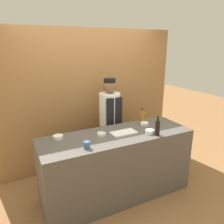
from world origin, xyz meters
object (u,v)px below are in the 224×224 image
object	(u,v)px
sauce_bowl_yellow	(58,137)
cup_blue	(87,145)
sauce_bowl_white	(145,124)
sauce_bowl_purple	(150,131)
bottle_amber	(142,117)
sauce_bowl_brown	(101,134)
cutting_board	(124,133)
bottle_soy	(157,128)
chef_center	(110,122)

from	to	relation	value
sauce_bowl_yellow	cup_blue	xyz separation A→B (m)	(0.24, -0.43, 0.02)
sauce_bowl_white	sauce_bowl_purple	size ratio (longest dim) A/B	1.05
sauce_bowl_white	bottle_amber	world-z (taller)	bottle_amber
sauce_bowl_brown	cup_blue	xyz separation A→B (m)	(-0.31, -0.26, 0.02)
cutting_board	sauce_bowl_brown	bearing A→B (deg)	168.45
sauce_bowl_brown	bottle_amber	size ratio (longest dim) A/B	0.52
sauce_bowl_white	cutting_board	distance (m)	0.47
bottle_soy	bottle_amber	bearing A→B (deg)	77.85
cup_blue	chef_center	xyz separation A→B (m)	(0.73, 0.87, -0.11)
sauce_bowl_white	sauce_bowl_purple	bearing A→B (deg)	-112.54
bottle_soy	bottle_amber	size ratio (longest dim) A/B	1.22
sauce_bowl_yellow	sauce_bowl_white	world-z (taller)	sauce_bowl_yellow
sauce_bowl_yellow	cup_blue	distance (m)	0.49
chef_center	cutting_board	bearing A→B (deg)	-99.70
sauce_bowl_purple	cup_blue	distance (m)	0.94
sauce_bowl_brown	cutting_board	world-z (taller)	sauce_bowl_brown
cutting_board	cup_blue	world-z (taller)	cup_blue
bottle_soy	cup_blue	bearing A→B (deg)	176.99
sauce_bowl_white	sauce_bowl_brown	distance (m)	0.76
bottle_soy	chef_center	world-z (taller)	chef_center
sauce_bowl_brown	cup_blue	size ratio (longest dim) A/B	1.38
cutting_board	bottle_amber	xyz separation A→B (m)	(0.49, 0.27, 0.08)
sauce_bowl_white	cutting_board	xyz separation A→B (m)	(-0.45, -0.15, -0.01)
sauce_bowl_yellow	cup_blue	size ratio (longest dim) A/B	1.50
cutting_board	sauce_bowl_yellow	bearing A→B (deg)	165.23
sauce_bowl_purple	sauce_bowl_brown	bearing A→B (deg)	160.56
chef_center	sauce_bowl_brown	bearing A→B (deg)	-124.88
sauce_bowl_brown	bottle_soy	size ratio (longest dim) A/B	0.43
sauce_bowl_white	sauce_bowl_purple	xyz separation A→B (m)	(-0.13, -0.31, 0.01)
bottle_amber	sauce_bowl_brown	bearing A→B (deg)	-165.70
sauce_bowl_yellow	bottle_soy	size ratio (longest dim) A/B	0.47
sauce_bowl_white	bottle_amber	size ratio (longest dim) A/B	0.57
bottle_soy	sauce_bowl_yellow	bearing A→B (deg)	158.75
sauce_bowl_white	cup_blue	world-z (taller)	cup_blue
bottle_soy	chef_center	distance (m)	0.98
sauce_bowl_white	bottle_soy	size ratio (longest dim) A/B	0.46
sauce_bowl_purple	chef_center	xyz separation A→B (m)	(-0.21, 0.83, -0.10)
sauce_bowl_purple	sauce_bowl_yellow	bearing A→B (deg)	161.89
sauce_bowl_brown	chef_center	size ratio (longest dim) A/B	0.07
sauce_bowl_white	bottle_amber	xyz separation A→B (m)	(0.04, 0.12, 0.07)
chef_center	sauce_bowl_white	bearing A→B (deg)	-57.60
sauce_bowl_white	sauce_bowl_brown	size ratio (longest dim) A/B	1.08
sauce_bowl_white	chef_center	distance (m)	0.63
sauce_bowl_yellow	bottle_amber	distance (m)	1.35
sauce_bowl_purple	chef_center	world-z (taller)	chef_center
sauce_bowl_white	sauce_bowl_purple	distance (m)	0.33
chef_center	bottle_amber	bearing A→B (deg)	-47.51
sauce_bowl_purple	bottle_soy	size ratio (longest dim) A/B	0.44
sauce_bowl_brown	bottle_soy	distance (m)	0.76
sauce_bowl_brown	cutting_board	distance (m)	0.32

